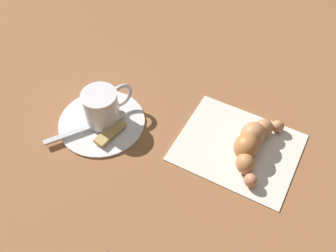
{
  "coord_description": "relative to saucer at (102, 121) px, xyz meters",
  "views": [
    {
      "loc": [
        -0.2,
        0.31,
        0.49
      ],
      "look_at": [
        -0.01,
        -0.01,
        0.02
      ],
      "focal_mm": 40.47,
      "sensor_mm": 36.0,
      "label": 1
    }
  ],
  "objects": [
    {
      "name": "espresso_cup",
      "position": [
        -0.0,
        -0.01,
        0.03
      ],
      "size": [
        0.06,
        0.09,
        0.06
      ],
      "color": "white",
      "rests_on": "saucer"
    },
    {
      "name": "teaspoon",
      "position": [
        -0.0,
        0.01,
        0.01
      ],
      "size": [
        0.09,
        0.12,
        0.01
      ],
      "color": "silver",
      "rests_on": "saucer"
    },
    {
      "name": "napkin",
      "position": [
        -0.22,
        -0.06,
        -0.0
      ],
      "size": [
        0.19,
        0.16,
        0.0
      ],
      "primitive_type": "cube",
      "rotation": [
        0.0,
        0.0,
        0.02
      ],
      "color": "silver",
      "rests_on": "ground"
    },
    {
      "name": "croissant",
      "position": [
        -0.23,
        -0.07,
        0.02
      ],
      "size": [
        0.06,
        0.14,
        0.04
      ],
      "color": "tan",
      "rests_on": "napkin"
    },
    {
      "name": "saucer",
      "position": [
        0.0,
        0.0,
        0.0
      ],
      "size": [
        0.14,
        0.14,
        0.01
      ],
      "primitive_type": "cylinder",
      "color": "white",
      "rests_on": "ground"
    },
    {
      "name": "ground_plane",
      "position": [
        -0.09,
        -0.02,
        -0.0
      ],
      "size": [
        1.8,
        1.8,
        0.0
      ],
      "primitive_type": "plane",
      "color": "#99623B"
    },
    {
      "name": "sugar_packet",
      "position": [
        -0.03,
        0.02,
        0.01
      ],
      "size": [
        0.03,
        0.06,
        0.01
      ],
      "primitive_type": "cube",
      "rotation": [
        0.0,
        0.0,
        10.86
      ],
      "color": "tan",
      "rests_on": "saucer"
    }
  ]
}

